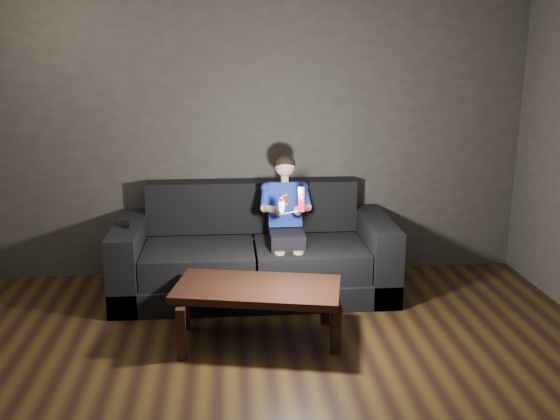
{
  "coord_description": "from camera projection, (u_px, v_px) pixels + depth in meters",
  "views": [
    {
      "loc": [
        -0.25,
        -3.18,
        2.1
      ],
      "look_at": [
        0.15,
        1.55,
        0.85
      ],
      "focal_mm": 40.0,
      "sensor_mm": 36.0,
      "label": 1
    }
  ],
  "objects": [
    {
      "name": "floor",
      "position": [
        277.0,
        420.0,
        3.61
      ],
      "size": [
        5.0,
        5.0,
        0.0
      ],
      "primitive_type": "plane",
      "color": "black",
      "rests_on": "ground"
    },
    {
      "name": "back_wall",
      "position": [
        255.0,
        131.0,
        5.68
      ],
      "size": [
        5.0,
        0.04,
        2.7
      ],
      "primitive_type": "cube",
      "color": "#332F2D",
      "rests_on": "ground"
    },
    {
      "name": "sofa",
      "position": [
        254.0,
        258.0,
        5.46
      ],
      "size": [
        2.38,
        1.03,
        0.92
      ],
      "color": "black",
      "rests_on": "floor"
    },
    {
      "name": "child",
      "position": [
        286.0,
        212.0,
        5.3
      ],
      "size": [
        0.43,
        0.53,
        1.06
      ],
      "color": "black",
      "rests_on": "sofa"
    },
    {
      "name": "wii_remote_red",
      "position": [
        301.0,
        199.0,
        4.86
      ],
      "size": [
        0.05,
        0.07,
        0.2
      ],
      "color": "red",
      "rests_on": "child"
    },
    {
      "name": "nunchuk_white",
      "position": [
        282.0,
        205.0,
        4.86
      ],
      "size": [
        0.06,
        0.09,
        0.14
      ],
      "color": "white",
      "rests_on": "child"
    },
    {
      "name": "wii_remote_black",
      "position": [
        126.0,
        224.0,
        5.19
      ],
      "size": [
        0.07,
        0.17,
        0.03
      ],
      "color": "black",
      "rests_on": "sofa"
    },
    {
      "name": "coffee_table",
      "position": [
        257.0,
        293.0,
        4.5
      ],
      "size": [
        1.28,
        0.82,
        0.43
      ],
      "color": "black",
      "rests_on": "floor"
    }
  ]
}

